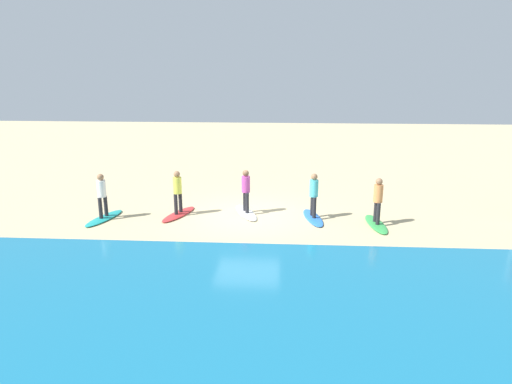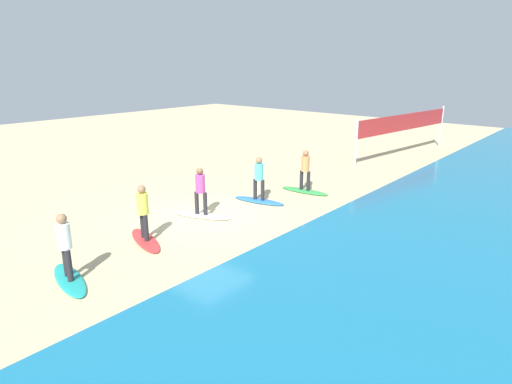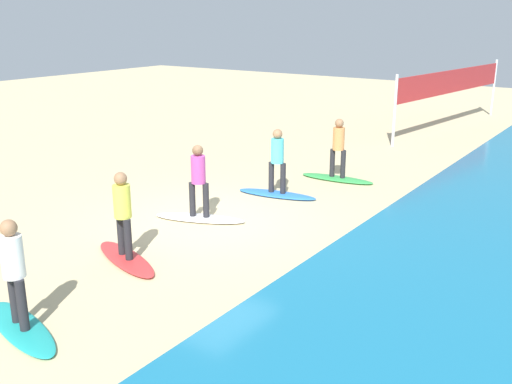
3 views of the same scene
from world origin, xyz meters
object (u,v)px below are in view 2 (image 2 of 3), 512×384
object	(u,v)px
surfboard_green	(304,191)
surfer_teal	(65,242)
surfer_blue	(259,175)
surfboard_white	(201,215)
surfboard_teal	(70,280)
surfer_white	(200,188)
surfboard_red	(145,240)
surfer_green	(305,167)
surfer_red	(143,208)
volleyball_net	(405,124)
surfboard_blue	(259,201)

from	to	relation	value
surfboard_green	surfer_teal	distance (m)	10.02
surfer_blue	surfer_teal	distance (m)	7.77
surfboard_white	surfer_teal	distance (m)	5.40
surfboard_green	surfboard_teal	size ratio (longest dim) A/B	1.00
surfer_white	surfboard_teal	size ratio (longest dim) A/B	0.78
surfboard_green	surfboard_red	world-z (taller)	same
surfer_green	surfer_white	size ratio (longest dim) A/B	1.00
surfboard_white	surfer_teal	size ratio (longest dim) A/B	1.28
surfer_white	surfer_red	world-z (taller)	same
surfboard_green	volleyball_net	world-z (taller)	volleyball_net
surfer_green	surfboard_teal	distance (m)	10.02
surfer_green	surfer_teal	bearing A→B (deg)	-0.19
surfboard_blue	surfer_white	xyz separation A→B (m)	(2.54, -0.44, 0.99)
surfboard_teal	surfer_red	bearing A→B (deg)	117.82
surfer_blue	surfer_white	distance (m)	2.58
surfer_red	surfer_teal	world-z (taller)	same
surfboard_blue	surfer_blue	size ratio (longest dim) A/B	1.28
surfer_green	surfboard_blue	distance (m)	2.50
surfboard_green	surfboard_teal	world-z (taller)	same
surfboard_green	surfer_teal	xyz separation A→B (m)	(9.97, -0.03, 0.99)
surfboard_blue	surfer_blue	xyz separation A→B (m)	(0.00, 0.00, 0.99)
surfer_white	surfer_red	bearing A→B (deg)	7.56
surfboard_green	surfer_white	distance (m)	4.96
surfboard_blue	surfboard_white	world-z (taller)	same
surfboard_teal	surfboard_white	bearing A→B (deg)	114.94
surfer_red	surfer_blue	bearing A→B (deg)	178.89
surfer_green	surfboard_blue	size ratio (longest dim) A/B	0.78
surfboard_blue	surfer_blue	bearing A→B (deg)	-0.00
surfboard_blue	surfer_red	world-z (taller)	surfer_red
surfer_white	surfboard_teal	world-z (taller)	surfer_white
surfboard_blue	surfer_blue	world-z (taller)	surfer_blue
surfboard_white	surfer_blue	bearing A→B (deg)	59.17
surfboard_teal	surfer_teal	bearing A→B (deg)	-165.67
surfboard_teal	volleyball_net	xyz separation A→B (m)	(-19.46, 0.18, 1.74)
surfboard_blue	surfer_white	size ratio (longest dim) A/B	1.28
surfboard_teal	surfboard_red	bearing A→B (deg)	117.82
surfer_green	volleyball_net	distance (m)	9.52
surfboard_blue	surfboard_teal	bearing A→B (deg)	-96.55
surfer_blue	surfboard_red	world-z (taller)	surfer_blue
surfboard_red	surfer_red	size ratio (longest dim) A/B	1.28
surfer_white	surfer_teal	bearing A→B (deg)	10.62
surfer_red	surfboard_white	bearing A→B (deg)	-172.44
surfer_green	surfboard_blue	xyz separation A→B (m)	(2.22, -0.57, -0.99)
surfer_green	surfboard_red	size ratio (longest dim) A/B	0.78
surfboard_blue	surfboard_white	distance (m)	2.58
surfer_green	surfer_white	xyz separation A→B (m)	(4.76, -1.01, 0.00)
surfer_red	volleyball_net	world-z (taller)	volleyball_net
surfer_green	surfboard_teal	bearing A→B (deg)	-0.19
surfer_red	volleyball_net	distance (m)	16.84
surfer_green	surfboard_white	size ratio (longest dim) A/B	0.78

